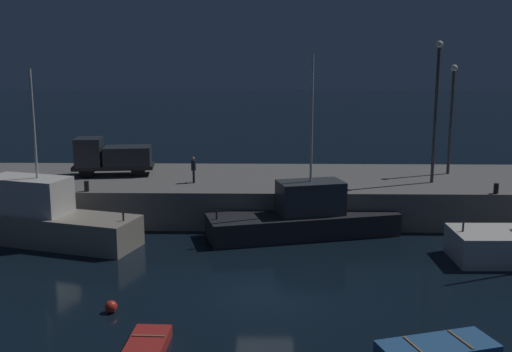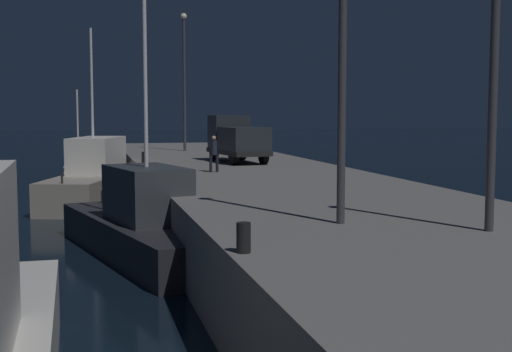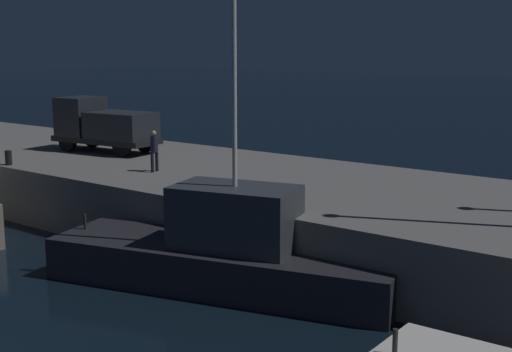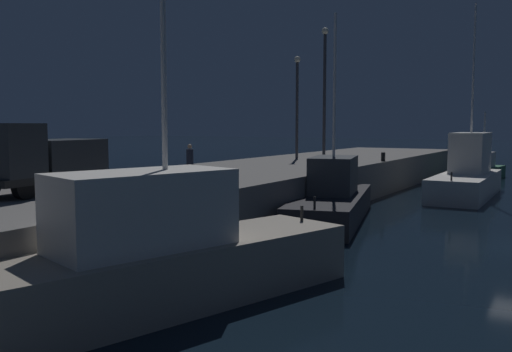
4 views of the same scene
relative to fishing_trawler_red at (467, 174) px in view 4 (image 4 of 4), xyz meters
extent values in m
cube|color=slate|center=(-15.23, 9.63, -0.33)|extent=(68.13, 9.79, 2.27)
cube|color=silver|center=(-0.50, -0.01, -0.71)|extent=(10.84, 3.32, 1.51)
cube|color=silver|center=(0.99, 0.02, 1.38)|extent=(4.61, 2.16, 2.67)
cylinder|color=silver|center=(1.10, 0.02, 6.97)|extent=(0.14, 0.14, 8.51)
cylinder|color=#262626|center=(-5.46, -0.10, 0.29)|extent=(0.10, 0.10, 0.50)
cube|color=gray|center=(-27.19, 2.45, -0.65)|extent=(10.74, 5.71, 1.63)
cube|color=silver|center=(-28.21, 2.76, 1.14)|extent=(4.93, 3.38, 1.94)
cylinder|color=silver|center=(-27.56, 2.56, 5.02)|extent=(0.14, 0.14, 5.82)
cylinder|color=#262626|center=(-22.62, 1.06, 0.41)|extent=(0.10, 0.10, 0.50)
cube|color=#2D6647|center=(12.59, 0.93, -0.94)|extent=(7.44, 2.81, 1.06)
cube|color=silver|center=(12.87, 0.90, 0.24)|extent=(2.72, 1.55, 1.29)
cylinder|color=silver|center=(12.68, 0.92, 2.61)|extent=(0.14, 0.14, 3.46)
cylinder|color=#262626|center=(15.91, 0.57, -0.16)|extent=(0.10, 0.10, 0.50)
cube|color=#232328|center=(-13.14, 4.03, -0.83)|extent=(11.13, 5.56, 1.28)
cube|color=#33383D|center=(-12.73, 4.14, 0.74)|extent=(4.01, 2.90, 1.85)
cylinder|color=silver|center=(-12.73, 4.13, 5.16)|extent=(0.14, 0.14, 7.01)
cylinder|color=#262626|center=(-17.92, 2.77, 0.06)|extent=(0.10, 0.10, 0.50)
cylinder|color=#38383D|center=(-4.89, 8.12, 4.94)|extent=(0.20, 0.20, 8.26)
sphere|color=#F9EFCC|center=(-4.89, 8.12, 9.25)|extent=(0.44, 0.44, 0.44)
cylinder|color=#38383D|center=(-3.06, 11.01, 4.21)|extent=(0.20, 0.20, 6.81)
sphere|color=#F9EFCC|center=(-3.06, 11.01, 7.79)|extent=(0.44, 0.44, 0.44)
cylinder|color=black|center=(-26.88, 9.06, 1.26)|extent=(0.93, 0.39, 0.90)
cylinder|color=black|center=(-23.58, 9.46, 1.26)|extent=(0.93, 0.39, 0.90)
cylinder|color=black|center=(-23.78, 11.09, 1.26)|extent=(0.93, 0.39, 0.90)
cube|color=black|center=(-25.33, 10.07, 1.38)|extent=(5.39, 2.56, 0.25)
cube|color=#23282D|center=(-26.88, 9.89, 2.40)|extent=(1.88, 2.14, 1.80)
cube|color=#23282D|center=(-24.40, 10.19, 2.10)|extent=(3.22, 2.30, 1.20)
cylinder|color=black|center=(-19.78, 7.89, 1.19)|extent=(0.13, 0.13, 0.78)
cylinder|color=black|center=(-19.72, 7.59, 1.19)|extent=(0.13, 0.13, 0.78)
cylinder|color=#1E2333|center=(-19.75, 7.74, 1.90)|extent=(0.35, 0.35, 0.64)
sphere|color=tan|center=(-19.75, 7.74, 2.34)|extent=(0.19, 0.19, 0.19)
cylinder|color=black|center=(-2.03, 5.05, 1.10)|extent=(0.28, 0.28, 0.59)
cylinder|color=black|center=(-25.70, 5.14, 1.11)|extent=(0.28, 0.28, 0.61)
camera|label=1|loc=(-15.12, -29.31, 8.61)|focal=42.74mm
camera|label=2|loc=(10.77, 2.12, 3.51)|focal=48.67mm
camera|label=3|loc=(-0.12, -11.28, 5.68)|focal=48.95mm
camera|label=4|loc=(-38.68, -6.74, 3.26)|focal=39.32mm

